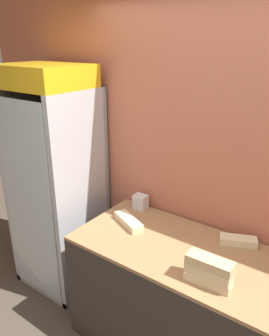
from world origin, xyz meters
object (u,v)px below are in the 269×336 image
sandwich_flat_left (238,241)px  napkin_dispenser (140,202)px  sandwich_stack_bottom (208,279)px  beverage_cooler (60,172)px  sandwich_stack_middle (209,271)px  sandwich_flat_right (129,221)px  sandwich_stack_top (210,263)px

sandwich_flat_left → napkin_dispenser: 0.85m
sandwich_stack_bottom → napkin_dispenser: bearing=148.2°
sandwich_flat_left → beverage_cooler: bearing=-174.1°
sandwich_stack_middle → sandwich_flat_right: bearing=161.7°
sandwich_flat_left → sandwich_stack_top: bearing=-90.8°
sandwich_flat_left → napkin_dispenser: napkin_dispenser is taller
beverage_cooler → napkin_dispenser: (0.75, 0.20, -0.15)m
sandwich_flat_right → napkin_dispenser: (-0.08, 0.27, 0.03)m
beverage_cooler → sandwich_flat_right: 0.85m
sandwich_flat_left → napkin_dispenser: (-0.85, 0.03, 0.03)m
beverage_cooler → sandwich_flat_right: size_ratio=6.66×
sandwich_stack_top → sandwich_stack_bottom: bearing=0.0°
beverage_cooler → sandwich_flat_left: bearing=5.9°
sandwich_stack_top → sandwich_flat_right: 0.81m
beverage_cooler → sandwich_stack_top: (1.59, -0.32, -0.07)m
sandwich_flat_right → sandwich_stack_bottom: bearing=-18.3°
sandwich_stack_bottom → sandwich_flat_left: size_ratio=1.05×
beverage_cooler → sandwich_stack_middle: bearing=-11.5°
sandwich_flat_left → napkin_dispenser: bearing=177.7°
beverage_cooler → sandwich_flat_left: beverage_cooler is taller
sandwich_stack_middle → napkin_dispenser: napkin_dispenser is taller
beverage_cooler → napkin_dispenser: bearing=14.9°
sandwich_stack_middle → sandwich_stack_bottom: bearing=0.0°
sandwich_flat_right → beverage_cooler: bearing=175.2°
beverage_cooler → sandwich_stack_top: 1.62m
sandwich_stack_middle → sandwich_flat_left: 0.49m
sandwich_flat_left → napkin_dispenser: size_ratio=2.19×
beverage_cooler → sandwich_stack_bottom: size_ratio=7.42×
sandwich_stack_bottom → sandwich_stack_top: size_ratio=1.01×
sandwich_stack_top → sandwich_flat_left: size_ratio=1.03×
sandwich_stack_bottom → napkin_dispenser: size_ratio=2.29×
sandwich_flat_right → napkin_dispenser: size_ratio=2.55×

